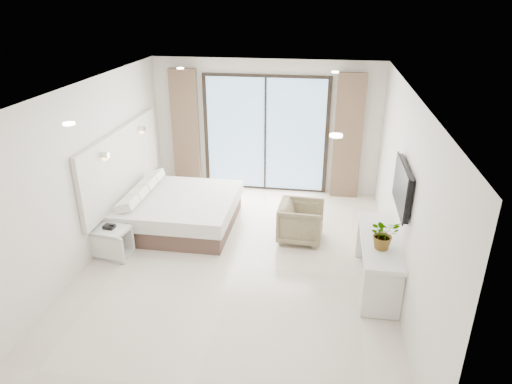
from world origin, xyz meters
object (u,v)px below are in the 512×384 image
Objects in this scene: bed at (178,211)px; armchair at (301,220)px; console_desk at (379,251)px; nightstand at (112,242)px.

armchair is at bearing -4.41° from bed.
bed is 1.21× the size of console_desk.
bed is 3.62m from console_desk.
bed is at bearing 88.72° from armchair.
console_desk is (4.06, -0.17, 0.32)m from nightstand.
armchair reaches higher than bed.
nightstand is at bearing 177.56° from console_desk.
console_desk is at bearing -21.67° from bed.
armchair is at bearing 134.62° from console_desk.
bed is 2.21m from armchair.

